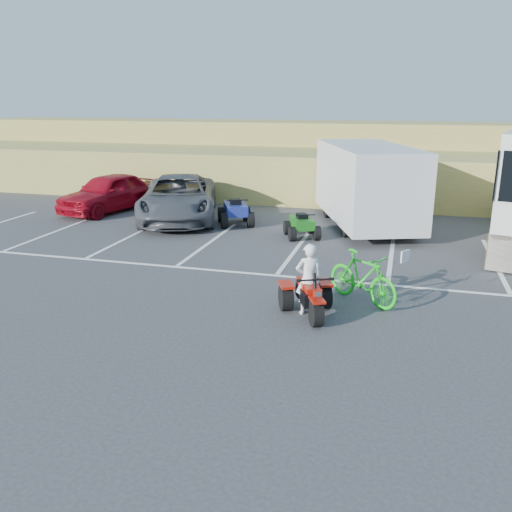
% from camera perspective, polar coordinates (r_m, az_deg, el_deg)
% --- Properties ---
extents(ground, '(100.00, 100.00, 0.00)m').
position_cam_1_polar(ground, '(11.30, -0.66, -5.80)').
color(ground, '#353537').
rests_on(ground, ground).
extents(parking_stripes, '(28.00, 5.16, 0.01)m').
position_cam_1_polar(parking_stripes, '(14.89, 6.88, -0.37)').
color(parking_stripes, white).
rests_on(parking_stripes, ground).
extents(grass_embankment, '(40.00, 8.50, 3.10)m').
position_cam_1_polar(grass_embankment, '(25.85, 8.98, 9.86)').
color(grass_embankment, olive).
rests_on(grass_embankment, ground).
extents(red_trike_atv, '(1.57, 1.75, 0.93)m').
position_cam_1_polar(red_trike_atv, '(11.09, 5.64, -6.31)').
color(red_trike_atv, '#A11509').
rests_on(red_trike_atv, ground).
extents(rider, '(0.64, 0.54, 1.48)m').
position_cam_1_polar(rider, '(10.97, 5.56, -2.44)').
color(rider, white).
rests_on(rider, ground).
extents(green_dirt_bike, '(1.81, 1.55, 1.12)m').
position_cam_1_polar(green_dirt_bike, '(11.80, 11.14, -2.23)').
color(green_dirt_bike, '#14BF19').
rests_on(green_dirt_bike, ground).
extents(grey_pickup, '(4.28, 6.16, 1.56)m').
position_cam_1_polar(grey_pickup, '(19.82, -8.13, 6.08)').
color(grey_pickup, '#46484E').
rests_on(grey_pickup, ground).
extents(red_car, '(2.72, 4.57, 1.46)m').
position_cam_1_polar(red_car, '(21.80, -15.28, 6.47)').
color(red_car, maroon).
rests_on(red_car, ground).
extents(cargo_trailer, '(4.19, 6.30, 2.73)m').
position_cam_1_polar(cargo_trailer, '(18.79, 11.57, 7.52)').
color(cargo_trailer, silver).
rests_on(cargo_trailer, ground).
extents(quad_atv_blue, '(1.65, 1.84, 0.99)m').
position_cam_1_polar(quad_atv_blue, '(18.93, -2.14, 3.34)').
color(quad_atv_blue, navy).
rests_on(quad_atv_blue, ground).
extents(quad_atv_green, '(1.39, 1.56, 0.84)m').
position_cam_1_polar(quad_atv_green, '(17.23, 4.82, 1.99)').
color(quad_atv_green, '#155D15').
rests_on(quad_atv_green, ground).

